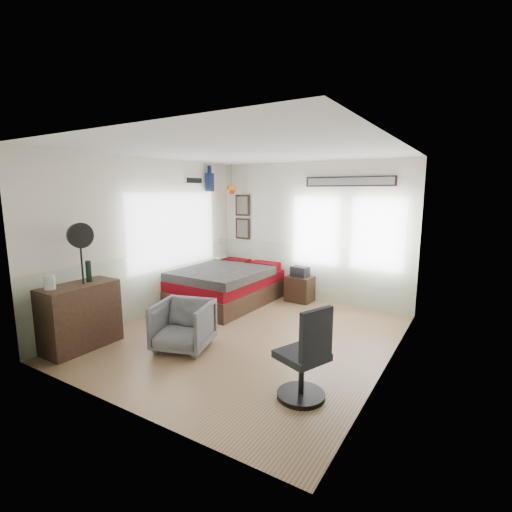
{
  "coord_description": "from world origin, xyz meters",
  "views": [
    {
      "loc": [
        2.87,
        -4.44,
        2.14
      ],
      "look_at": [
        -0.1,
        0.4,
        1.15
      ],
      "focal_mm": 26.0,
      "sensor_mm": 36.0,
      "label": 1
    }
  ],
  "objects_px": {
    "nightstand": "(300,289)",
    "task_chair": "(306,362)",
    "bed": "(226,285)",
    "dresser": "(80,316)",
    "armchair": "(183,325)"
  },
  "relations": [
    {
      "from": "nightstand",
      "to": "task_chair",
      "type": "bearing_deg",
      "value": -62.07
    },
    {
      "from": "armchair",
      "to": "task_chair",
      "type": "bearing_deg",
      "value": -25.78
    },
    {
      "from": "dresser",
      "to": "armchair",
      "type": "distance_m",
      "value": 1.43
    },
    {
      "from": "dresser",
      "to": "task_chair",
      "type": "bearing_deg",
      "value": 7.13
    },
    {
      "from": "bed",
      "to": "nightstand",
      "type": "distance_m",
      "value": 1.45
    },
    {
      "from": "armchair",
      "to": "nightstand",
      "type": "distance_m",
      "value": 2.93
    },
    {
      "from": "dresser",
      "to": "armchair",
      "type": "height_order",
      "value": "dresser"
    },
    {
      "from": "dresser",
      "to": "task_chair",
      "type": "distance_m",
      "value": 3.21
    },
    {
      "from": "nightstand",
      "to": "task_chair",
      "type": "distance_m",
      "value": 3.56
    },
    {
      "from": "nightstand",
      "to": "dresser",
      "type": "bearing_deg",
      "value": -112.36
    },
    {
      "from": "dresser",
      "to": "armchair",
      "type": "relative_size",
      "value": 1.36
    },
    {
      "from": "bed",
      "to": "nightstand",
      "type": "bearing_deg",
      "value": 35.21
    },
    {
      "from": "bed",
      "to": "nightstand",
      "type": "relative_size",
      "value": 4.43
    },
    {
      "from": "bed",
      "to": "armchair",
      "type": "bearing_deg",
      "value": -67.99
    },
    {
      "from": "armchair",
      "to": "nightstand",
      "type": "relative_size",
      "value": 1.48
    }
  ]
}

